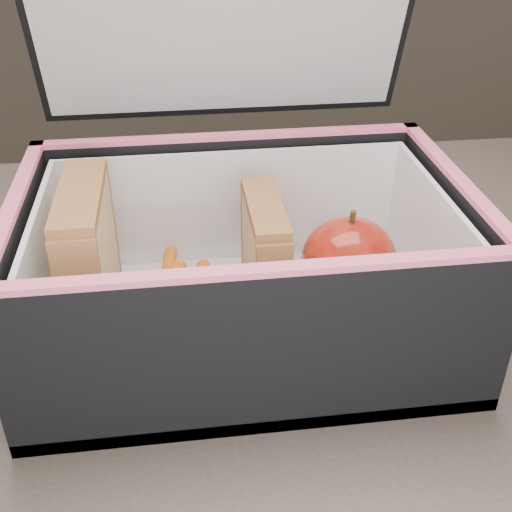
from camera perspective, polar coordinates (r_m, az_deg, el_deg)
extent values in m
cube|color=#64554C|center=(0.50, -0.89, -10.45)|extent=(1.20, 0.80, 0.03)
cube|color=black|center=(0.55, -2.97, 21.24)|extent=(0.32, 0.07, 0.20)
cube|color=#D1B185|center=(0.48, -15.53, -0.99)|extent=(0.01, 0.10, 0.11)
cube|color=#D4637A|center=(0.48, -14.40, -1.36)|extent=(0.01, 0.10, 0.10)
cube|color=#D1B185|center=(0.48, -13.41, -0.85)|extent=(0.01, 0.10, 0.11)
cube|color=brown|center=(0.45, -15.45, 5.26)|extent=(0.03, 0.11, 0.01)
cube|color=#D1B185|center=(0.48, -0.11, -0.84)|extent=(0.01, 0.09, 0.09)
cube|color=#D4637A|center=(0.48, 0.76, -1.15)|extent=(0.01, 0.08, 0.09)
cube|color=#D1B185|center=(0.48, 1.65, -0.72)|extent=(0.01, 0.09, 0.09)
cube|color=brown|center=(0.46, 0.81, 4.35)|extent=(0.02, 0.09, 0.01)
cylinder|color=orange|center=(0.51, -8.40, -4.41)|extent=(0.03, 0.09, 0.01)
cylinder|color=orange|center=(0.52, -7.88, -2.30)|extent=(0.02, 0.09, 0.01)
cylinder|color=orange|center=(0.48, -7.48, -3.88)|extent=(0.03, 0.09, 0.01)
cylinder|color=orange|center=(0.50, -5.43, -5.30)|extent=(0.03, 0.09, 0.01)
cylinder|color=orange|center=(0.50, -4.76, -3.74)|extent=(0.02, 0.09, 0.01)
cylinder|color=orange|center=(0.46, -5.55, -5.10)|extent=(0.03, 0.09, 0.01)
cylinder|color=orange|center=(0.48, -4.67, -6.98)|extent=(0.01, 0.09, 0.01)
cube|color=white|center=(0.53, 8.16, -3.58)|extent=(0.08, 0.08, 0.01)
ellipsoid|color=#7D0200|center=(0.50, 8.24, -0.43)|extent=(0.08, 0.08, 0.07)
cylinder|color=#442C18|center=(0.49, 8.59, 3.39)|extent=(0.00, 0.01, 0.01)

